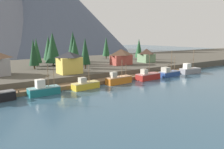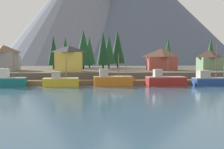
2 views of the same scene
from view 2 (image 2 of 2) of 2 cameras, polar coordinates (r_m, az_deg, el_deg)
The scene contains 23 objects.
ground_plane at distance 79.83m, azimuth -0.20°, elevation -1.16°, with size 400.00×400.00×1.00m, color #335166.
dock at distance 61.84m, azimuth 0.78°, elevation -1.58°, with size 80.00×4.00×1.60m.
shoreline_bank at distance 91.67m, azimuth -0.64°, elevation 0.53°, with size 400.00×56.00×2.50m, color #4C473D.
mountain_west_peak at distance 211.87m, azimuth -6.47°, elevation 12.51°, with size 122.94×122.94×78.56m, color slate.
mountain_central_peak at distance 214.34m, azimuth 6.25°, elevation 11.93°, with size 146.49×146.49×75.03m, color #4C566B.
fishing_boat_teal at distance 60.84m, azimuth -20.97°, elevation -1.20°, with size 7.23×2.87×7.28m.
fishing_boat_yellow at distance 58.27m, azimuth -10.70°, elevation -1.42°, with size 7.60×3.36×6.13m.
fishing_boat_orange at distance 58.12m, azimuth 0.07°, elevation -1.21°, with size 8.34×2.98×6.90m.
fishing_boat_red at distance 59.57m, azimuth 11.03°, elevation -1.23°, with size 8.36×3.63×8.17m.
fishing_boat_blue at distance 63.02m, azimuth 19.90°, elevation -1.09°, with size 8.33×3.31×8.88m.
house_grey at distance 81.70m, azimuth -21.68°, elevation 3.34°, with size 7.31×6.60×7.07m.
house_yellow at distance 69.23m, azimuth -8.96°, elevation 3.34°, with size 6.86×5.50×6.55m.
house_red at distance 78.76m, azimuth 10.31°, elevation 3.21°, with size 8.39×4.75×6.19m.
house_green at distance 83.90m, azimuth 19.62°, elevation 2.94°, with size 6.04×5.83×5.79m.
conifer_near_left at distance 89.95m, azimuth -6.00°, elevation 5.62°, with size 5.84×5.84×12.65m.
conifer_near_right at distance 85.03m, azimuth -12.13°, elevation 4.96°, with size 3.40×3.40×10.31m.
conifer_mid_left at distance 97.32m, azimuth 1.15°, elevation 5.77°, with size 5.37×5.37×13.15m.
conifer_mid_right at distance 75.08m, azimuth -1.89°, elevation 5.49°, with size 3.59×3.59×10.68m.
conifer_back_left at distance 88.04m, azimuth -0.67°, elevation 5.25°, with size 4.28×4.28×10.85m.
conifer_back_right at distance 91.15m, azimuth -9.72°, elevation 4.95°, with size 3.66×3.66×10.50m.
conifer_centre at distance 99.44m, azimuth -4.77°, elevation 5.04°, with size 4.71×4.71×11.22m.
conifer_far_left at distance 95.33m, azimuth 19.89°, elevation 4.48°, with size 3.68×3.68×9.91m.
conifer_far_right at distance 102.92m, azimuth 11.63°, elevation 4.83°, with size 3.65×3.65×10.71m.
Camera 2 is at (-4.67, -59.43, 5.96)m, focal length 43.84 mm.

